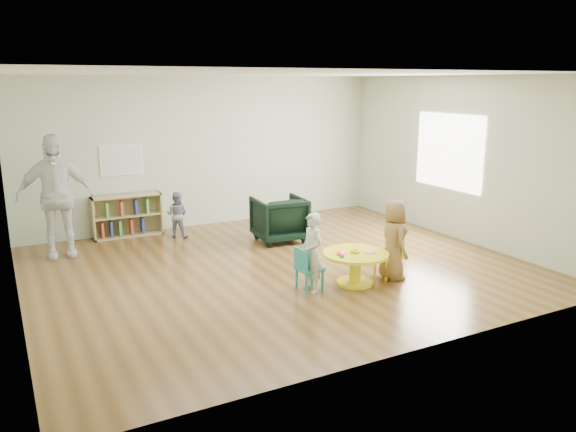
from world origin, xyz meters
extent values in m
plane|color=brown|center=(0.00, 0.00, 0.00)|extent=(7.00, 7.00, 0.00)
cube|color=white|center=(0.00, 0.00, 2.75)|extent=(7.00, 6.00, 0.10)
cube|color=#AFBEA2|center=(0.00, 3.00, 1.40)|extent=(7.00, 0.10, 2.80)
cube|color=#AFBEA2|center=(0.00, -3.00, 1.40)|extent=(7.00, 0.10, 2.80)
cube|color=#AFBEA2|center=(-3.50, 0.00, 1.40)|extent=(0.10, 6.00, 2.80)
cube|color=#AFBEA2|center=(3.50, 0.00, 1.40)|extent=(0.10, 6.00, 2.80)
cube|color=white|center=(3.48, 0.30, 1.50)|extent=(0.02, 1.60, 1.30)
cylinder|color=yellow|center=(0.60, -1.09, 0.20)|extent=(0.16, 0.16, 0.41)
cylinder|color=yellow|center=(0.60, -1.09, 0.02)|extent=(0.50, 0.50, 0.04)
cylinder|color=yellow|center=(0.60, -1.09, 0.43)|extent=(0.89, 0.89, 0.04)
cylinder|color=pink|center=(0.40, -1.04, 0.45)|extent=(0.15, 0.15, 0.02)
cylinder|color=pink|center=(0.77, -1.17, 0.45)|extent=(0.17, 0.17, 0.02)
cylinder|color=yellow|center=(0.58, -1.11, 0.47)|extent=(0.10, 0.12, 0.04)
cylinder|color=#147522|center=(0.53, -1.18, 0.47)|extent=(0.05, 0.05, 0.02)
cylinder|color=#147522|center=(0.62, -1.04, 0.47)|extent=(0.05, 0.05, 0.02)
cube|color=red|center=(0.34, -1.10, 0.46)|extent=(0.06, 0.06, 0.02)
cube|color=orange|center=(0.36, -1.05, 0.46)|extent=(0.07, 0.06, 0.02)
cube|color=#174EB2|center=(0.33, -1.17, 0.46)|extent=(0.07, 0.07, 0.02)
cube|color=#147522|center=(0.31, -1.19, 0.46)|extent=(0.06, 0.06, 0.02)
cube|color=red|center=(0.36, -1.02, 0.46)|extent=(0.06, 0.06, 0.02)
cube|color=orange|center=(0.53, -1.09, 0.46)|extent=(0.07, 0.07, 0.02)
cube|color=teal|center=(-0.05, -0.98, 0.29)|extent=(0.32, 0.32, 0.04)
cube|color=teal|center=(-0.19, -0.98, 0.45)|extent=(0.04, 0.31, 0.27)
cylinder|color=teal|center=(-0.18, -0.86, 0.13)|extent=(0.04, 0.04, 0.27)
cylinder|color=teal|center=(-0.17, -1.11, 0.13)|extent=(0.04, 0.04, 0.27)
cylinder|color=teal|center=(0.06, -0.85, 0.13)|extent=(0.04, 0.04, 0.27)
cylinder|color=teal|center=(0.08, -1.10, 0.13)|extent=(0.04, 0.04, 0.27)
cube|color=yellow|center=(1.17, -1.06, 0.29)|extent=(0.33, 0.33, 0.04)
cube|color=yellow|center=(1.31, -1.05, 0.45)|extent=(0.04, 0.32, 0.27)
cylinder|color=yellow|center=(1.30, -1.18, 0.14)|extent=(0.04, 0.04, 0.27)
cylinder|color=yellow|center=(1.29, -0.93, 0.14)|extent=(0.04, 0.04, 0.27)
cylinder|color=yellow|center=(1.05, -1.19, 0.14)|extent=(0.04, 0.04, 0.27)
cylinder|color=yellow|center=(1.04, -0.94, 0.14)|extent=(0.04, 0.04, 0.27)
cube|color=tan|center=(-2.19, 2.83, 0.38)|extent=(0.03, 0.30, 0.75)
cube|color=tan|center=(-1.01, 2.83, 0.38)|extent=(0.03, 0.30, 0.75)
cube|color=tan|center=(-1.60, 2.83, 0.01)|extent=(1.20, 0.30, 0.03)
cube|color=tan|center=(-1.60, 2.83, 0.73)|extent=(1.20, 0.30, 0.03)
cube|color=tan|center=(-1.60, 2.83, 0.38)|extent=(1.14, 0.28, 0.03)
cube|color=tan|center=(-1.60, 2.97, 0.38)|extent=(1.20, 0.02, 0.75)
cube|color=#D64E39|center=(-2.05, 2.81, 0.18)|extent=(0.04, 0.18, 0.26)
cube|color=#2C459C|center=(-1.90, 2.81, 0.18)|extent=(0.04, 0.18, 0.26)
cube|color=#60B855|center=(-1.75, 2.81, 0.18)|extent=(0.04, 0.18, 0.26)
cube|color=#D64E39|center=(-1.55, 2.81, 0.18)|extent=(0.04, 0.18, 0.26)
cube|color=#2C459C|center=(-1.35, 2.81, 0.18)|extent=(0.04, 0.18, 0.26)
cube|color=#60B855|center=(-1.95, 2.81, 0.53)|extent=(0.04, 0.18, 0.26)
cube|color=#D64E39|center=(-1.70, 2.81, 0.53)|extent=(0.04, 0.18, 0.26)
cube|color=#2C459C|center=(-1.45, 2.81, 0.53)|extent=(0.04, 0.18, 0.26)
cube|color=#60B855|center=(-1.25, 2.81, 0.53)|extent=(0.04, 0.18, 0.26)
cube|color=white|center=(-1.60, 2.98, 1.35)|extent=(0.74, 0.01, 0.54)
cube|color=#E93144|center=(-1.60, 2.98, 1.35)|extent=(0.70, 0.00, 0.50)
imported|color=black|center=(0.67, 1.32, 0.38)|extent=(0.89, 0.91, 0.77)
imported|color=silver|center=(-0.06, -1.05, 0.53)|extent=(0.28, 0.40, 1.06)
imported|color=gold|center=(1.19, -1.14, 0.56)|extent=(0.45, 0.60, 1.12)
imported|color=#192140|center=(-0.84, 2.35, 0.41)|extent=(0.50, 0.49, 0.82)
imported|color=silver|center=(-2.81, 2.12, 0.97)|extent=(1.16, 0.53, 1.93)
camera|label=1|loc=(-3.59, -7.07, 2.69)|focal=35.00mm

